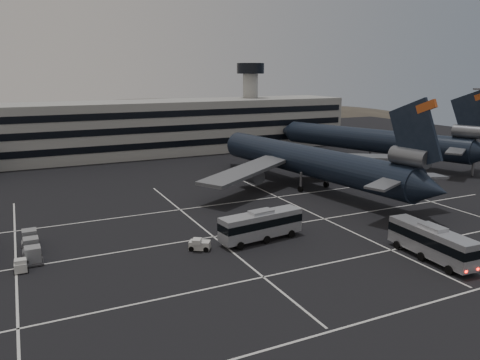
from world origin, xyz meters
name	(u,v)px	position (x,y,z in m)	size (l,w,h in m)	color
ground	(267,239)	(0.00, 0.00, 0.00)	(260.00, 260.00, 0.00)	black
lane_markings	(271,237)	(0.95, 0.72, 0.01)	(90.00, 55.62, 0.01)	silver
terminal	(125,129)	(-2.95, 71.14, 6.93)	(125.00, 26.00, 24.00)	gray
hills	(126,144)	(17.99, 170.00, -12.07)	(352.00, 180.00, 44.00)	#38332B
lightpole_right	(478,120)	(58.00, 15.00, 11.82)	(2.40, 2.40, 18.28)	slate
trijet_main	(309,161)	(20.59, 21.15, 5.25)	(47.02, 57.64, 18.08)	black
trijet_far	(374,140)	(49.88, 36.65, 5.43)	(27.23, 55.97, 18.08)	black
bus_near	(431,241)	(14.11, -14.12, 2.28)	(3.44, 11.91, 4.16)	#9B9DA3
bus_far	(261,224)	(-0.91, 0.07, 2.25)	(11.87, 4.10, 4.11)	#9B9DA3
tug_a	(21,265)	(-29.47, 3.13, 0.67)	(1.49, 2.42, 1.52)	silver
tug_b	(200,244)	(-9.26, 0.33, 0.71)	(2.91, 2.62, 1.61)	silver
uld_cluster	(2,248)	(-31.36, 8.83, 1.00)	(7.87, 12.45, 2.05)	#2D2D30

